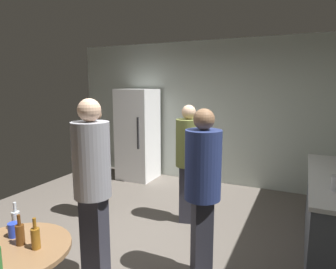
{
  "coord_description": "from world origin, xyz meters",
  "views": [
    {
      "loc": [
        1.88,
        -2.84,
        1.89
      ],
      "look_at": [
        0.24,
        0.69,
        1.23
      ],
      "focal_mm": 31.63,
      "sensor_mm": 36.0,
      "label": 1
    }
  ],
  "objects_px": {
    "beer_bottle_amber": "(36,238)",
    "person_in_navy_shirt": "(203,183)",
    "person_in_olive_shirt": "(188,155)",
    "person_in_gray_shirt": "(92,179)",
    "foreground_table": "(14,262)",
    "plastic_cup_blue": "(14,230)",
    "person_in_black_shirt": "(96,155)",
    "beer_bottle_brown": "(20,234)",
    "refrigerator": "(138,134)",
    "beer_bottle_clear": "(16,220)"
  },
  "relations": [
    {
      "from": "refrigerator",
      "to": "person_in_gray_shirt",
      "type": "distance_m",
      "value": 3.26
    },
    {
      "from": "beer_bottle_clear",
      "to": "person_in_navy_shirt",
      "type": "relative_size",
      "value": 0.14
    },
    {
      "from": "person_in_gray_shirt",
      "to": "person_in_black_shirt",
      "type": "relative_size",
      "value": 1.12
    },
    {
      "from": "person_in_gray_shirt",
      "to": "person_in_black_shirt",
      "type": "bearing_deg",
      "value": -144.78
    },
    {
      "from": "person_in_black_shirt",
      "to": "refrigerator",
      "type": "bearing_deg",
      "value": 151.63
    },
    {
      "from": "person_in_olive_shirt",
      "to": "person_in_gray_shirt",
      "type": "bearing_deg",
      "value": -25.95
    },
    {
      "from": "refrigerator",
      "to": "foreground_table",
      "type": "xyz_separation_m",
      "value": [
        1.2,
        -3.75,
        -0.27
      ]
    },
    {
      "from": "beer_bottle_amber",
      "to": "beer_bottle_brown",
      "type": "bearing_deg",
      "value": -176.31
    },
    {
      "from": "beer_bottle_amber",
      "to": "beer_bottle_clear",
      "type": "relative_size",
      "value": 1.0
    },
    {
      "from": "foreground_table",
      "to": "beer_bottle_brown",
      "type": "distance_m",
      "value": 0.2
    },
    {
      "from": "person_in_gray_shirt",
      "to": "person_in_black_shirt",
      "type": "distance_m",
      "value": 1.47
    },
    {
      "from": "beer_bottle_clear",
      "to": "person_in_black_shirt",
      "type": "xyz_separation_m",
      "value": [
        -0.56,
        1.72,
        0.1
      ]
    },
    {
      "from": "beer_bottle_brown",
      "to": "person_in_black_shirt",
      "type": "relative_size",
      "value": 0.15
    },
    {
      "from": "plastic_cup_blue",
      "to": "foreground_table",
      "type": "bearing_deg",
      "value": -40.57
    },
    {
      "from": "plastic_cup_blue",
      "to": "person_in_navy_shirt",
      "type": "height_order",
      "value": "person_in_navy_shirt"
    },
    {
      "from": "person_in_olive_shirt",
      "to": "person_in_black_shirt",
      "type": "bearing_deg",
      "value": -85.55
    },
    {
      "from": "refrigerator",
      "to": "foreground_table",
      "type": "height_order",
      "value": "refrigerator"
    },
    {
      "from": "person_in_gray_shirt",
      "to": "person_in_navy_shirt",
      "type": "height_order",
      "value": "person_in_gray_shirt"
    },
    {
      "from": "foreground_table",
      "to": "beer_bottle_brown",
      "type": "height_order",
      "value": "beer_bottle_brown"
    },
    {
      "from": "refrigerator",
      "to": "beer_bottle_amber",
      "type": "relative_size",
      "value": 7.83
    },
    {
      "from": "beer_bottle_brown",
      "to": "person_in_black_shirt",
      "type": "distance_m",
      "value": 2.03
    },
    {
      "from": "person_in_navy_shirt",
      "to": "person_in_black_shirt",
      "type": "height_order",
      "value": "person_in_navy_shirt"
    },
    {
      "from": "beer_bottle_amber",
      "to": "person_in_olive_shirt",
      "type": "distance_m",
      "value": 2.29
    },
    {
      "from": "foreground_table",
      "to": "plastic_cup_blue",
      "type": "relative_size",
      "value": 7.27
    },
    {
      "from": "beer_bottle_amber",
      "to": "person_in_gray_shirt",
      "type": "relative_size",
      "value": 0.13
    },
    {
      "from": "foreground_table",
      "to": "person_in_olive_shirt",
      "type": "height_order",
      "value": "person_in_olive_shirt"
    },
    {
      "from": "beer_bottle_brown",
      "to": "beer_bottle_clear",
      "type": "xyz_separation_m",
      "value": [
        -0.23,
        0.14,
        0.0
      ]
    },
    {
      "from": "beer_bottle_amber",
      "to": "beer_bottle_brown",
      "type": "relative_size",
      "value": 1.0
    },
    {
      "from": "beer_bottle_clear",
      "to": "plastic_cup_blue",
      "type": "height_order",
      "value": "beer_bottle_clear"
    },
    {
      "from": "beer_bottle_amber",
      "to": "plastic_cup_blue",
      "type": "bearing_deg",
      "value": 170.53
    },
    {
      "from": "refrigerator",
      "to": "person_in_gray_shirt",
      "type": "height_order",
      "value": "refrigerator"
    },
    {
      "from": "beer_bottle_clear",
      "to": "person_in_navy_shirt",
      "type": "height_order",
      "value": "person_in_navy_shirt"
    },
    {
      "from": "beer_bottle_brown",
      "to": "person_in_gray_shirt",
      "type": "xyz_separation_m",
      "value": [
        0.1,
        0.7,
        0.22
      ]
    },
    {
      "from": "beer_bottle_clear",
      "to": "foreground_table",
      "type": "bearing_deg",
      "value": -43.11
    },
    {
      "from": "person_in_gray_shirt",
      "to": "refrigerator",
      "type": "bearing_deg",
      "value": -158.43
    },
    {
      "from": "foreground_table",
      "to": "beer_bottle_amber",
      "type": "distance_m",
      "value": 0.25
    },
    {
      "from": "beer_bottle_brown",
      "to": "plastic_cup_blue",
      "type": "bearing_deg",
      "value": 158.34
    },
    {
      "from": "beer_bottle_brown",
      "to": "person_in_black_shirt",
      "type": "bearing_deg",
      "value": 112.95
    },
    {
      "from": "beer_bottle_clear",
      "to": "person_in_olive_shirt",
      "type": "xyz_separation_m",
      "value": [
        0.65,
        2.13,
        0.13
      ]
    },
    {
      "from": "person_in_gray_shirt",
      "to": "person_in_olive_shirt",
      "type": "height_order",
      "value": "person_in_gray_shirt"
    },
    {
      "from": "person_in_gray_shirt",
      "to": "person_in_olive_shirt",
      "type": "relative_size",
      "value": 1.09
    },
    {
      "from": "refrigerator",
      "to": "beer_bottle_clear",
      "type": "distance_m",
      "value": 3.68
    },
    {
      "from": "foreground_table",
      "to": "person_in_navy_shirt",
      "type": "relative_size",
      "value": 0.48
    },
    {
      "from": "refrigerator",
      "to": "plastic_cup_blue",
      "type": "relative_size",
      "value": 16.36
    },
    {
      "from": "beer_bottle_brown",
      "to": "person_in_olive_shirt",
      "type": "relative_size",
      "value": 0.14
    },
    {
      "from": "plastic_cup_blue",
      "to": "person_in_olive_shirt",
      "type": "distance_m",
      "value": 2.3
    },
    {
      "from": "refrigerator",
      "to": "beer_bottle_brown",
      "type": "distance_m",
      "value": 3.88
    },
    {
      "from": "foreground_table",
      "to": "person_in_gray_shirt",
      "type": "xyz_separation_m",
      "value": [
        0.11,
        0.76,
        0.41
      ]
    },
    {
      "from": "beer_bottle_amber",
      "to": "person_in_navy_shirt",
      "type": "xyz_separation_m",
      "value": [
        0.84,
        1.18,
        0.16
      ]
    },
    {
      "from": "beer_bottle_clear",
      "to": "person_in_olive_shirt",
      "type": "bearing_deg",
      "value": 73.04
    }
  ]
}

